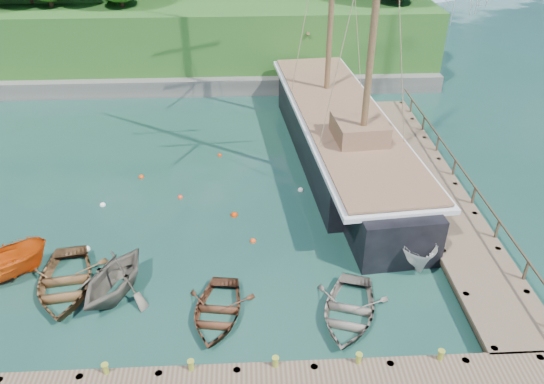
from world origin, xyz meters
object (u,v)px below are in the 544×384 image
at_px(rowboat_0, 66,289).
at_px(motorboat_orange, 0,281).
at_px(schooner, 341,137).
at_px(rowboat_1, 116,293).
at_px(rowboat_3, 348,317).
at_px(cabin_boat_white, 406,252).
at_px(rowboat_2, 217,317).

distance_m(rowboat_0, motorboat_orange, 3.19).
xyz_separation_m(motorboat_orange, schooner, (17.13, 11.19, 1.21)).
relative_size(rowboat_1, rowboat_3, 0.94).
height_order(rowboat_0, rowboat_3, rowboat_0).
bearing_deg(rowboat_0, schooner, 32.15).
bearing_deg(schooner, cabin_boat_white, -85.95).
distance_m(rowboat_3, cabin_boat_white, 5.40).
bearing_deg(cabin_boat_white, rowboat_1, -175.34).
xyz_separation_m(motorboat_orange, cabin_boat_white, (18.77, 1.08, 0.00)).
xyz_separation_m(rowboat_1, rowboat_2, (4.43, -1.63, 0.00)).
bearing_deg(rowboat_1, rowboat_2, 2.01).
distance_m(rowboat_2, cabin_boat_white, 9.72).
relative_size(rowboat_0, rowboat_3, 1.11).
distance_m(motorboat_orange, schooner, 20.50).
relative_size(rowboat_1, rowboat_2, 1.03).
distance_m(rowboat_0, rowboat_1, 2.30).
height_order(rowboat_1, rowboat_2, rowboat_1).
height_order(rowboat_3, cabin_boat_white, cabin_boat_white).
height_order(rowboat_1, cabin_boat_white, rowboat_1).
relative_size(rowboat_2, motorboat_orange, 0.87).
xyz_separation_m(rowboat_3, motorboat_orange, (-15.22, 2.99, 0.00)).
height_order(motorboat_orange, cabin_boat_white, cabin_boat_white).
bearing_deg(rowboat_0, motorboat_orange, 159.22).
xyz_separation_m(rowboat_1, cabin_boat_white, (13.38, 2.16, 0.00)).
height_order(rowboat_1, motorboat_orange, rowboat_1).
distance_m(rowboat_0, schooner, 18.42).
bearing_deg(cabin_boat_white, schooner, 94.69).
xyz_separation_m(rowboat_0, schooner, (14.02, 11.89, 1.21)).
height_order(rowboat_3, motorboat_orange, motorboat_orange).
height_order(rowboat_0, schooner, schooner).
bearing_deg(motorboat_orange, rowboat_1, -123.65).
relative_size(rowboat_2, rowboat_3, 0.92).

